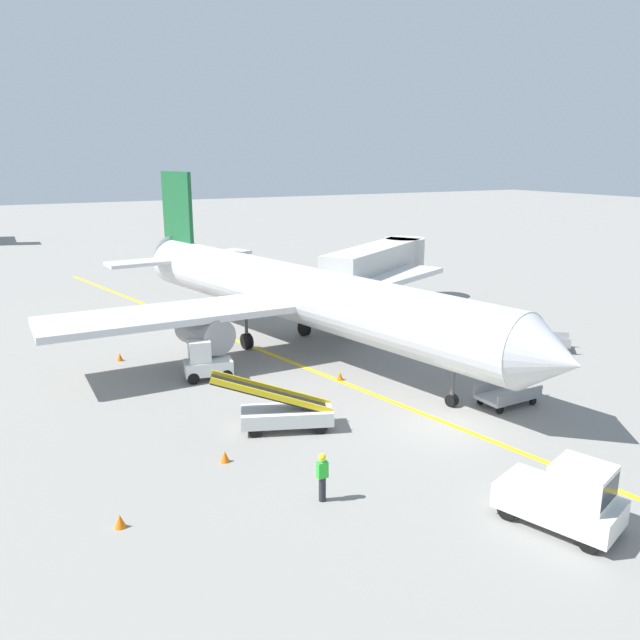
# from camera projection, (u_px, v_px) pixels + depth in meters

# --- Properties ---
(ground_plane) EXTENTS (300.00, 300.00, 0.00)m
(ground_plane) POSITION_uv_depth(u_px,v_px,m) (452.00, 424.00, 26.87)
(ground_plane) COLOR gray
(taxi_line_yellow) EXTENTS (17.90, 78.10, 0.01)m
(taxi_line_yellow) POSITION_uv_depth(u_px,v_px,m) (365.00, 391.00, 30.57)
(taxi_line_yellow) COLOR yellow
(taxi_line_yellow) RESTS_ON ground
(airliner) EXTENTS (27.96, 35.04, 10.10)m
(airliner) POSITION_uv_depth(u_px,v_px,m) (290.00, 292.00, 36.80)
(airliner) COLOR silver
(airliner) RESTS_ON ground
(jet_bridge) EXTENTS (12.15, 9.01, 4.85)m
(jet_bridge) POSITION_uv_depth(u_px,v_px,m) (382.00, 262.00, 46.54)
(jet_bridge) COLOR beige
(jet_bridge) RESTS_ON ground
(pushback_tug) EXTENTS (3.02, 4.03, 2.20)m
(pushback_tug) POSITION_uv_depth(u_px,v_px,m) (566.00, 497.00, 19.14)
(pushback_tug) COLOR silver
(pushback_tug) RESTS_ON ground
(baggage_tug_near_wing) EXTENTS (2.60, 1.73, 2.10)m
(baggage_tug_near_wing) POSITION_uv_depth(u_px,v_px,m) (205.00, 362.00, 32.02)
(baggage_tug_near_wing) COLOR silver
(baggage_tug_near_wing) RESTS_ON ground
(belt_loader_forward_hold) EXTENTS (5.13, 2.92, 2.59)m
(belt_loader_forward_hold) POSITION_uv_depth(u_px,v_px,m) (284.00, 412.00, 26.14)
(belt_loader_forward_hold) COLOR silver
(belt_loader_forward_hold) RESTS_ON ground
(baggage_cart_loaded) EXTENTS (3.26, 3.20, 0.94)m
(baggage_cart_loaded) POSITION_uv_depth(u_px,v_px,m) (544.00, 342.00, 37.14)
(baggage_cart_loaded) COLOR #A5A5A8
(baggage_cart_loaded) RESTS_ON ground
(baggage_cart_empty_trailing) EXTENTS (3.79, 1.68, 0.94)m
(baggage_cart_empty_trailing) POSITION_uv_depth(u_px,v_px,m) (507.00, 395.00, 28.80)
(baggage_cart_empty_trailing) COLOR #A5A5A8
(baggage_cart_empty_trailing) RESTS_ON ground
(ground_crew_marshaller) EXTENTS (0.36, 0.24, 1.70)m
(ground_crew_marshaller) POSITION_uv_depth(u_px,v_px,m) (322.00, 476.00, 20.61)
(ground_crew_marshaller) COLOR #26262D
(ground_crew_marshaller) RESTS_ON ground
(safety_cone_nose_left) EXTENTS (0.36, 0.36, 0.44)m
(safety_cone_nose_left) POSITION_uv_depth(u_px,v_px,m) (225.00, 456.00, 23.44)
(safety_cone_nose_left) COLOR orange
(safety_cone_nose_left) RESTS_ON ground
(safety_cone_nose_right) EXTENTS (0.36, 0.36, 0.44)m
(safety_cone_nose_right) POSITION_uv_depth(u_px,v_px,m) (120.00, 357.00, 35.13)
(safety_cone_nose_right) COLOR orange
(safety_cone_nose_right) RESTS_ON ground
(safety_cone_wingtip_right) EXTENTS (0.36, 0.36, 0.44)m
(safety_cone_wingtip_right) POSITION_uv_depth(u_px,v_px,m) (340.00, 376.00, 32.08)
(safety_cone_wingtip_right) COLOR orange
(safety_cone_wingtip_right) RESTS_ON ground
(safety_cone_tail_area) EXTENTS (0.36, 0.36, 0.44)m
(safety_cone_tail_area) POSITION_uv_depth(u_px,v_px,m) (120.00, 521.00, 19.27)
(safety_cone_tail_area) COLOR orange
(safety_cone_tail_area) RESTS_ON ground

